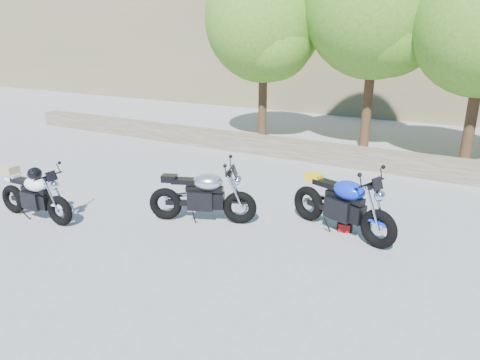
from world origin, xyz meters
name	(u,v)px	position (x,y,z in m)	size (l,w,h in m)	color
ground	(201,236)	(0.00, 0.00, 0.00)	(90.00, 90.00, 0.00)	gray
stone_wall	(315,152)	(0.00, 5.50, 0.25)	(22.00, 0.55, 0.50)	#4F4834
tree_decid_left	(266,24)	(-2.39, 7.14, 3.63)	(3.67, 3.67, 5.62)	#382314
tree_decid_mid	(380,7)	(0.91, 7.54, 4.04)	(4.08, 4.08, 6.24)	#382314
silver_bike	(203,196)	(-0.31, 0.54, 0.49)	(1.90, 0.93, 1.00)	black
white_bike	(34,194)	(-3.07, -0.91, 0.50)	(1.83, 0.58, 1.01)	black
blue_bike	(342,205)	(2.03, 1.31, 0.52)	(2.04, 0.93, 1.06)	black
backpack	(345,221)	(2.06, 1.44, 0.17)	(0.28, 0.25, 0.34)	black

